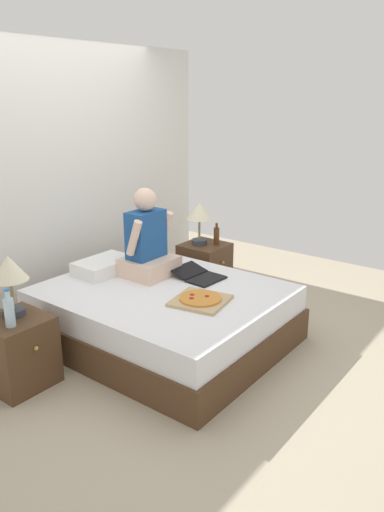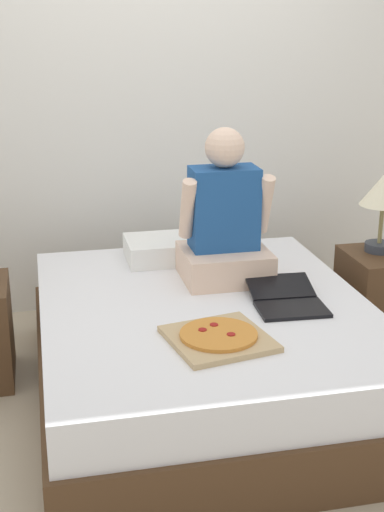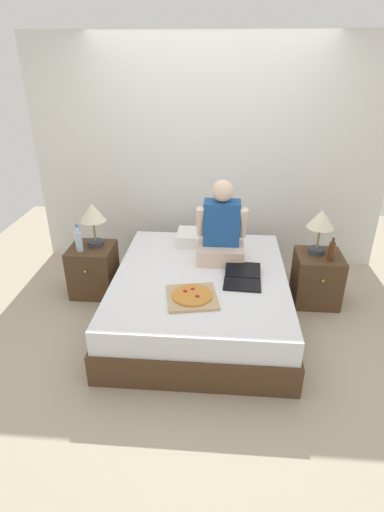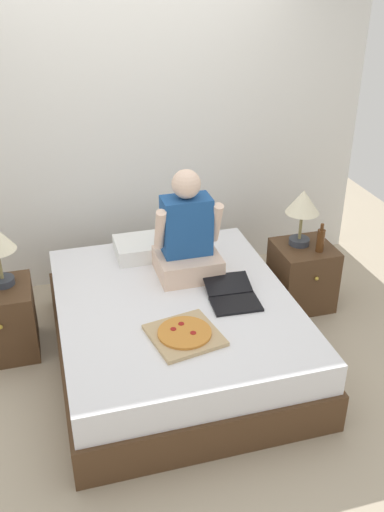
{
  "view_description": "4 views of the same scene",
  "coord_description": "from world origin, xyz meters",
  "px_view_note": "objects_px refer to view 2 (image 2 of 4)",
  "views": [
    {
      "loc": [
        -2.92,
        -2.54,
        2.04
      ],
      "look_at": [
        0.07,
        -0.25,
        0.8
      ],
      "focal_mm": 35.0,
      "sensor_mm": 36.0,
      "label": 1
    },
    {
      "loc": [
        -0.74,
        -3.05,
        1.79
      ],
      "look_at": [
        -0.08,
        -0.04,
        0.74
      ],
      "focal_mm": 50.0,
      "sensor_mm": 36.0,
      "label": 2
    },
    {
      "loc": [
        0.17,
        -3.16,
        2.26
      ],
      "look_at": [
        -0.07,
        -0.17,
        0.75
      ],
      "focal_mm": 28.0,
      "sensor_mm": 36.0,
      "label": 3
    },
    {
      "loc": [
        -0.76,
        -3.12,
        2.58
      ],
      "look_at": [
        0.1,
        -0.05,
        0.83
      ],
      "focal_mm": 40.0,
      "sensor_mm": 36.0,
      "label": 4
    }
  ],
  "objects_px": {
    "lamp_on_right_nightstand": "(384,195)",
    "laptop": "(288,301)",
    "bed": "(206,350)",
    "nightstand_right": "(384,297)",
    "person_seated": "(224,225)",
    "pizza_box": "(219,337)"
  },
  "relations": [
    {
      "from": "nightstand_right",
      "to": "pizza_box",
      "type": "xyz_separation_m",
      "value": [
        -1.19,
        -0.82,
        0.24
      ]
    },
    {
      "from": "person_seated",
      "to": "pizza_box",
      "type": "height_order",
      "value": "person_seated"
    },
    {
      "from": "nightstand_right",
      "to": "laptop",
      "type": "bearing_deg",
      "value": -146.36
    },
    {
      "from": "lamp_on_right_nightstand",
      "to": "pizza_box",
      "type": "bearing_deg",
      "value": -143.02
    },
    {
      "from": "bed",
      "to": "nightstand_right",
      "type": "xyz_separation_m",
      "value": [
        1.15,
        0.41,
        0.02
      ]
    },
    {
      "from": "bed",
      "to": "lamp_on_right_nightstand",
      "type": "distance_m",
      "value": 1.35
    },
    {
      "from": "pizza_box",
      "to": "person_seated",
      "type": "bearing_deg",
      "value": 73.54
    },
    {
      "from": "nightstand_right",
      "to": "laptop",
      "type": "distance_m",
      "value": 0.96
    },
    {
      "from": "laptop",
      "to": "pizza_box",
      "type": "distance_m",
      "value": 0.52
    },
    {
      "from": "laptop",
      "to": "pizza_box",
      "type": "relative_size",
      "value": 0.92
    },
    {
      "from": "person_seated",
      "to": "laptop",
      "type": "height_order",
      "value": "person_seated"
    },
    {
      "from": "bed",
      "to": "lamp_on_right_nightstand",
      "type": "relative_size",
      "value": 4.26
    },
    {
      "from": "lamp_on_right_nightstand",
      "to": "laptop",
      "type": "bearing_deg",
      "value": -142.78
    },
    {
      "from": "bed",
      "to": "nightstand_right",
      "type": "height_order",
      "value": "nightstand_right"
    },
    {
      "from": "lamp_on_right_nightstand",
      "to": "laptop",
      "type": "relative_size",
      "value": 1.04
    },
    {
      "from": "bed",
      "to": "laptop",
      "type": "xyz_separation_m",
      "value": [
        0.37,
        -0.11,
        0.27
      ]
    },
    {
      "from": "bed",
      "to": "laptop",
      "type": "distance_m",
      "value": 0.47
    },
    {
      "from": "bed",
      "to": "person_seated",
      "type": "xyz_separation_m",
      "value": [
        0.17,
        0.33,
        0.53
      ]
    },
    {
      "from": "nightstand_right",
      "to": "bed",
      "type": "bearing_deg",
      "value": -160.43
    },
    {
      "from": "bed",
      "to": "pizza_box",
      "type": "bearing_deg",
      "value": -96.24
    },
    {
      "from": "lamp_on_right_nightstand",
      "to": "bed",
      "type": "bearing_deg",
      "value": -157.71
    },
    {
      "from": "bed",
      "to": "person_seated",
      "type": "bearing_deg",
      "value": 61.92
    }
  ]
}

